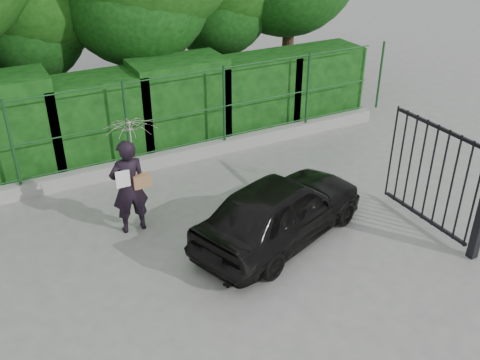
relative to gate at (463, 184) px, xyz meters
name	(u,v)px	position (x,y,z in m)	size (l,w,h in m)	color
ground	(197,299)	(-4.60, 0.72, -1.19)	(80.00, 80.00, 0.00)	gray
kerb	(114,170)	(-4.60, 5.22, -1.04)	(14.00, 0.25, 0.30)	#9E9E99
fence	(118,124)	(-4.38, 5.22, 0.01)	(14.13, 0.06, 1.80)	#17411C
hedge	(82,119)	(-4.92, 6.22, -0.14)	(14.20, 1.20, 2.30)	black
gate	(463,184)	(0.00, 0.00, 0.00)	(0.22, 2.33, 2.36)	black
woman	(131,162)	(-4.78, 3.07, 0.18)	(0.93, 0.92, 2.13)	black
car	(280,209)	(-2.62, 1.55, -0.58)	(1.44, 3.58, 1.22)	black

